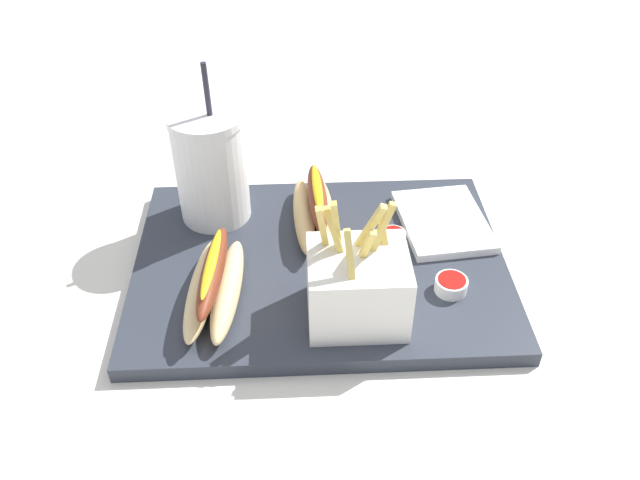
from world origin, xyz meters
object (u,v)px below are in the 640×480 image
object	(u,v)px
fries_basket	(357,286)
ketchup_cup_1	(393,237)
soda_cup	(211,166)
napkin_stack	(443,221)
hot_dog_2	(214,284)
ketchup_cup_2	(451,284)
hot_dog_1	(314,210)

from	to	relation	value
fries_basket	ketchup_cup_1	bearing A→B (deg)	64.53
soda_cup	napkin_stack	world-z (taller)	soda_cup
napkin_stack	hot_dog_2	bearing A→B (deg)	-156.53
soda_cup	ketchup_cup_2	distance (m)	0.33
soda_cup	ketchup_cup_2	xyz separation A→B (m)	(0.28, -0.16, -0.07)
hot_dog_2	ketchup_cup_2	size ratio (longest dim) A/B	4.51
ketchup_cup_2	soda_cup	bearing A→B (deg)	150.16
fries_basket	hot_dog_2	world-z (taller)	fries_basket
fries_basket	napkin_stack	bearing A→B (deg)	50.56
soda_cup	napkin_stack	bearing A→B (deg)	-7.42
soda_cup	hot_dog_2	size ratio (longest dim) A/B	1.25
fries_basket	ketchup_cup_2	bearing A→B (deg)	15.92
hot_dog_2	ketchup_cup_1	size ratio (longest dim) A/B	5.50
hot_dog_1	ketchup_cup_2	bearing A→B (deg)	-40.56
napkin_stack	soda_cup	bearing A→B (deg)	172.58
soda_cup	fries_basket	bearing A→B (deg)	-48.93
soda_cup	hot_dog_1	size ratio (longest dim) A/B	1.36
fries_basket	ketchup_cup_2	distance (m)	0.12
ketchup_cup_2	napkin_stack	xyz separation A→B (m)	(0.01, 0.12, -0.00)
ketchup_cup_1	napkin_stack	bearing A→B (deg)	26.01
soda_cup	ketchup_cup_1	size ratio (longest dim) A/B	6.88
ketchup_cup_1	ketchup_cup_2	distance (m)	0.11
soda_cup	hot_dog_2	xyz separation A→B (m)	(0.01, -0.16, -0.05)
hot_dog_2	ketchup_cup_2	distance (m)	0.27
soda_cup	ketchup_cup_1	xyz separation A→B (m)	(0.23, -0.07, -0.07)
hot_dog_2	ketchup_cup_2	bearing A→B (deg)	0.19
hot_dog_2	ketchup_cup_1	world-z (taller)	hot_dog_2
ketchup_cup_2	napkin_stack	distance (m)	0.12
soda_cup	ketchup_cup_1	distance (m)	0.25
ketchup_cup_1	ketchup_cup_2	world-z (taller)	same
hot_dog_2	hot_dog_1	bearing A→B (deg)	48.38
hot_dog_2	napkin_stack	size ratio (longest dim) A/B	1.25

